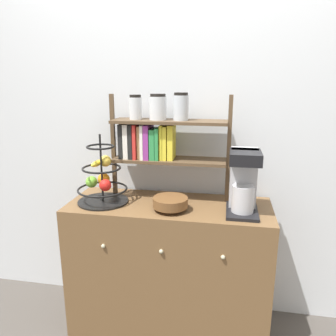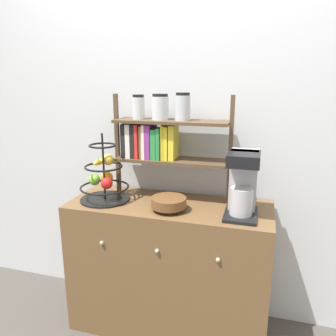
% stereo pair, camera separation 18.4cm
% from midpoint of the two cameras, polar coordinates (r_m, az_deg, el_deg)
% --- Properties ---
extents(wall_back, '(7.00, 0.05, 2.60)m').
position_cam_midpoint_polar(wall_back, '(2.14, 4.73, 7.68)').
color(wall_back, silver).
rests_on(wall_back, ground_plane).
extents(sideboard, '(1.22, 0.49, 0.85)m').
position_cam_midpoint_polar(sideboard, '(2.17, 2.69, -16.84)').
color(sideboard, brown).
rests_on(sideboard, ground_plane).
extents(coffee_maker, '(0.18, 0.26, 0.36)m').
position_cam_midpoint_polar(coffee_maker, '(1.85, 15.69, -2.53)').
color(coffee_maker, black).
rests_on(coffee_maker, sideboard).
extents(fruit_stand, '(0.31, 0.31, 0.42)m').
position_cam_midpoint_polar(fruit_stand, '(2.05, -8.56, -1.93)').
color(fruit_stand, black).
rests_on(fruit_stand, sideboard).
extents(wooden_bowl, '(0.20, 0.20, 0.08)m').
position_cam_midpoint_polar(wooden_bowl, '(1.88, 2.93, -6.12)').
color(wooden_bowl, brown).
rests_on(wooden_bowl, sideboard).
extents(shelf_hutch, '(0.74, 0.20, 0.65)m').
position_cam_midpoint_polar(shelf_hutch, '(2.02, 1.03, 5.82)').
color(shelf_hutch, brown).
rests_on(shelf_hutch, sideboard).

